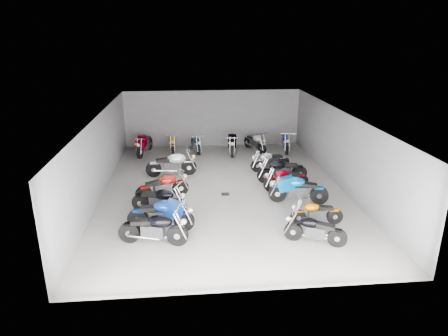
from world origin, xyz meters
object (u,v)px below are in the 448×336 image
Objects in this scene: motorcycle_right_d at (286,179)px; motorcycle_right_e at (282,170)px; motorcycle_left_f at (172,164)px; motorcycle_back_f at (286,142)px; motorcycle_left_c at (160,200)px; motorcycle_right_a at (314,230)px; motorcycle_back_c at (196,144)px; motorcycle_left_d at (163,186)px; motorcycle_left_a at (154,228)px; motorcycle_left_b at (161,215)px; motorcycle_back_b at (173,143)px; motorcycle_back_e at (255,142)px; motorcycle_right_c at (298,190)px; motorcycle_right_f at (270,161)px; motorcycle_back_a at (144,144)px; motorcycle_back_d at (232,143)px; drain_grate at (225,194)px; motorcycle_right_b at (316,213)px.

motorcycle_right_d is 0.87× the size of motorcycle_right_e.
motorcycle_left_f is 1.08× the size of motorcycle_back_f.
motorcycle_back_f is (6.52, 7.48, 0.01)m from motorcycle_left_c.
motorcycle_back_c is (-3.42, 10.45, -0.00)m from motorcycle_right_a.
motorcycle_back_f is (6.46, 6.14, -0.00)m from motorcycle_left_d.
motorcycle_left_b is (0.18, 0.95, 0.01)m from motorcycle_left_a.
motorcycle_back_b reaches higher than motorcycle_right_a.
motorcycle_left_b is 1.12× the size of motorcycle_back_e.
motorcycle_right_e reaches higher than motorcycle_back_e.
motorcycle_right_a is 3.14m from motorcycle_right_c.
motorcycle_left_a is 1.14× the size of motorcycle_back_c.
motorcycle_right_c is 1.15× the size of motorcycle_right_f.
motorcycle_back_f is (6.56, 9.74, -0.01)m from motorcycle_left_a.
motorcycle_left_f is 3.92m from motorcycle_back_b.
motorcycle_back_a is at bearing 54.37° from motorcycle_right_a.
motorcycle_left_b reaches higher than motorcycle_right_f.
motorcycle_back_c is at bearing 20.52° from motorcycle_right_d.
motorcycle_back_d is 1.17× the size of motorcycle_back_e.
motorcycle_back_a reaches higher than motorcycle_back_c.
motorcycle_back_f reaches higher than motorcycle_back_c.
motorcycle_back_d is (0.95, 5.80, 0.57)m from drain_grate.
motorcycle_right_b is at bearing 170.01° from motorcycle_right_f.
motorcycle_left_c is 0.88× the size of motorcycle_left_f.
motorcycle_back_a reaches higher than motorcycle_right_e.
motorcycle_left_f is 4.66m from motorcycle_right_f.
motorcycle_back_a is at bearing 4.56° from motorcycle_back_d.
motorcycle_left_b is 0.97× the size of motorcycle_left_f.
motorcycle_back_e is (6.09, 0.08, -0.05)m from motorcycle_back_a.
motorcycle_left_f is at bearing 90.66° from motorcycle_back_b.
motorcycle_left_a is 0.97× the size of motorcycle_right_c.
motorcycle_right_c is 7.14m from motorcycle_back_d.
motorcycle_right_a reaches higher than motorcycle_right_b.
motorcycle_left_f is 6.09m from motorcycle_right_c.
motorcycle_right_b is (5.46, 0.84, -0.09)m from motorcycle_left_a.
motorcycle_right_e reaches higher than motorcycle_right_d.
motorcycle_back_c is 0.81× the size of motorcycle_back_d.
motorcycle_back_e is (4.57, -0.27, 0.01)m from motorcycle_back_b.
motorcycle_left_c is 4.03m from motorcycle_left_f.
motorcycle_left_f is at bearing -164.58° from motorcycle_left_c.
motorcycle_back_a is (-6.22, 10.26, 0.10)m from motorcycle_right_a.
motorcycle_back_d is (-1.63, 5.55, 0.09)m from motorcycle_right_d.
motorcycle_left_d is at bearing 67.35° from motorcycle_back_d.
motorcycle_right_b is 4.19m from motorcycle_right_e.
motorcycle_left_d is 6.60m from motorcycle_back_c.
motorcycle_back_c is 4.99m from motorcycle_back_f.
motorcycle_right_a is at bearing 97.59° from motorcycle_back_c.
motorcycle_back_a is at bearing -160.82° from motorcycle_left_a.
motorcycle_right_d is 0.96m from motorcycle_right_e.
motorcycle_left_a reaches higher than motorcycle_right_a.
motorcycle_left_b is at bearing 121.07° from motorcycle_right_c.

